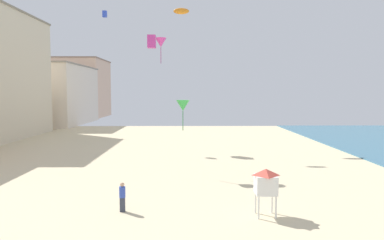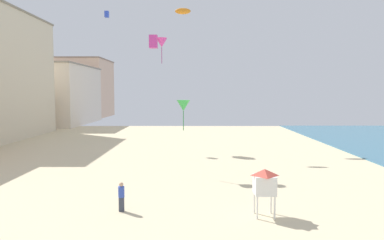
% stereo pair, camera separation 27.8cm
% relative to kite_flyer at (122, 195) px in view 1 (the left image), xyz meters
% --- Properties ---
extents(boardwalk_hotel_far, '(14.87, 22.28, 12.23)m').
position_rel_kite_flyer_xyz_m(boardwalk_hotel_far, '(-25.64, 56.23, 5.20)').
color(boardwalk_hotel_far, silver).
rests_on(boardwalk_hotel_far, ground).
extents(boardwalk_hotel_distant, '(12.69, 16.83, 15.45)m').
position_rel_kite_flyer_xyz_m(boardwalk_hotel_distant, '(-25.64, 78.06, 6.81)').
color(boardwalk_hotel_distant, beige).
rests_on(boardwalk_hotel_distant, ground).
extents(kite_flyer, '(0.34, 0.34, 1.64)m').
position_rel_kite_flyer_xyz_m(kite_flyer, '(0.00, 0.00, 0.00)').
color(kite_flyer, '#383D4C').
rests_on(kite_flyer, ground).
extents(lifeguard_stand, '(1.10, 1.10, 2.55)m').
position_rel_kite_flyer_xyz_m(lifeguard_stand, '(7.76, -0.74, 0.92)').
color(lifeguard_stand, white).
rests_on(lifeguard_stand, ground).
extents(kite_magenta_box, '(0.96, 0.96, 1.52)m').
position_rel_kite_flyer_xyz_m(kite_magenta_box, '(-0.83, 24.03, 11.72)').
color(kite_magenta_box, '#DB3D9E').
extents(kite_orange_parafoil, '(1.75, 0.49, 0.68)m').
position_rel_kite_flyer_xyz_m(kite_orange_parafoil, '(2.77, 21.34, 14.70)').
color(kite_orange_parafoil, orange).
extents(kite_green_delta, '(1.07, 1.07, 2.42)m').
position_rel_kite_flyer_xyz_m(kite_green_delta, '(3.17, 9.01, 4.62)').
color(kite_green_delta, green).
extents(kite_blue_box, '(0.49, 0.49, 0.77)m').
position_rel_kite_flyer_xyz_m(kite_blue_box, '(-6.82, 25.99, 15.36)').
color(kite_blue_box, blue).
extents(kite_magenta_delta, '(0.97, 0.97, 2.21)m').
position_rel_kite_flyer_xyz_m(kite_magenta_delta, '(1.19, 12.31, 10.00)').
color(kite_magenta_delta, '#DB3D9E').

